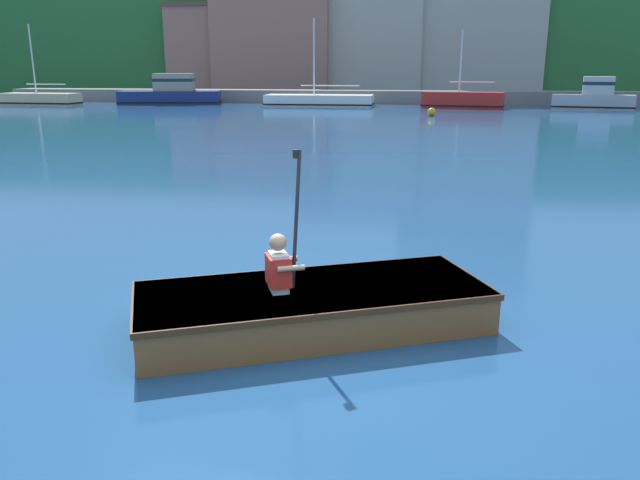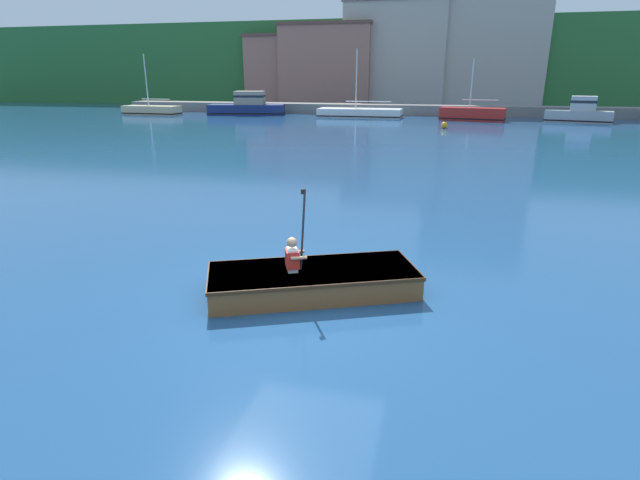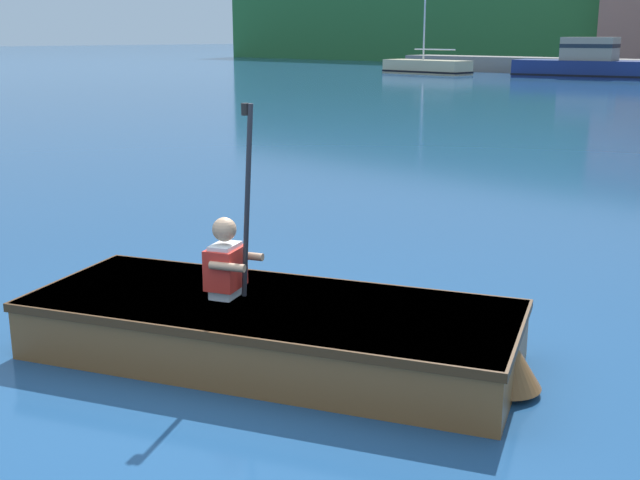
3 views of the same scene
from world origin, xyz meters
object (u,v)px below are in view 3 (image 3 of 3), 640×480
at_px(moored_boat_dock_east_inner, 427,67).
at_px(person_paddler, 227,260).
at_px(rowboat_foreground, 278,327).
at_px(moored_boat_dock_west_end, 584,63).

xyz_separation_m(moored_boat_dock_east_inner, person_paddler, (24.20, -35.02, 0.30)).
bearing_deg(person_paddler, rowboat_foreground, 23.72).
xyz_separation_m(moored_boat_dock_west_end, rowboat_foreground, (15.89, -36.86, -0.51)).
bearing_deg(moored_boat_dock_east_inner, rowboat_foreground, -54.85).
distance_m(moored_boat_dock_east_inner, person_paddler, 42.57).
xyz_separation_m(moored_boat_dock_east_inner, rowboat_foreground, (24.55, -34.87, -0.14)).
relative_size(moored_boat_dock_west_end, person_paddler, 5.29).
bearing_deg(person_paddler, moored_boat_dock_east_inner, 124.65).
height_order(rowboat_foreground, person_paddler, person_paddler).
xyz_separation_m(moored_boat_dock_west_end, moored_boat_dock_east_inner, (-8.67, -1.99, -0.37)).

